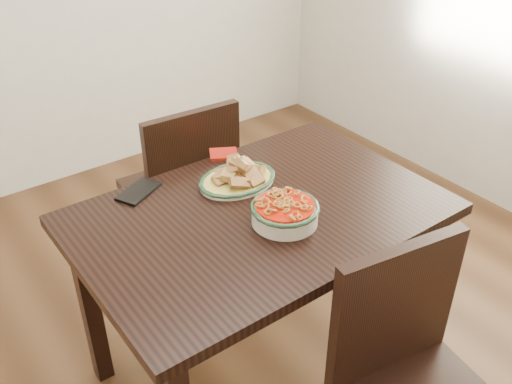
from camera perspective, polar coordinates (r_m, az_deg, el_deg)
floor at (r=2.49m, az=-0.93°, el=-14.51°), size 3.50×3.50×0.00m
dining_table at (r=1.95m, az=0.35°, el=-4.17°), size 1.21×0.80×0.75m
chair_far at (r=2.52m, az=-7.17°, el=0.69°), size 0.44×0.44×0.89m
chair_near at (r=1.77m, az=15.26°, el=-17.26°), size 0.48×0.48×0.89m
fish_plate at (r=2.02m, az=-1.89°, el=2.01°), size 0.29×0.22×0.11m
noodle_bowl at (r=1.82m, az=2.90°, el=-1.86°), size 0.22×0.22×0.08m
smartphone at (r=2.02m, az=-11.64°, el=0.08°), size 0.18×0.15×0.01m
napkin at (r=2.22m, az=-3.26°, el=3.82°), size 0.14×0.13×0.01m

